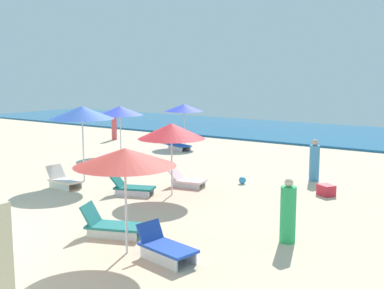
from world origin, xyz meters
TOP-DOWN VIEW (x-y plane):
  - ocean at (0.00, 24.52)m, footprint 60.00×10.95m
  - umbrella_0 at (-5.27, 11.38)m, footprint 2.27×2.27m
  - umbrella_1 at (3.85, 1.99)m, footprint 2.20×2.20m
  - lounge_chair_1_0 at (2.73, 2.64)m, footprint 1.64×1.17m
  - lounge_chair_1_1 at (4.76, 2.19)m, footprint 1.42×0.85m
  - umbrella_2 at (1.56, 6.58)m, footprint 2.16×2.16m
  - lounge_chair_2_0 at (0.44, 5.86)m, footprint 1.54×1.08m
  - lounge_chair_2_1 at (1.26, 7.79)m, footprint 1.36×0.88m
  - umbrella_3 at (-4.36, 15.38)m, footprint 2.09×2.09m
  - lounge_chair_3_0 at (-3.77, 14.02)m, footprint 1.53×1.00m
  - lounge_chair_3_1 at (-5.87, 15.84)m, footprint 1.52×1.03m
  - umbrella_4 at (-2.19, 6.23)m, footprint 2.29×2.29m
  - lounge_chair_4_0 at (-2.10, 5.21)m, footprint 1.29×0.69m
  - beachgoer_1 at (4.57, 11.23)m, footprint 0.50×0.50m
  - beachgoer_2 at (-9.20, 14.94)m, footprint 0.42×0.42m
  - beachgoer_3 at (6.44, 4.67)m, footprint 0.46×0.46m
  - cooler_box_0 at (5.69, 9.39)m, footprint 0.64×0.60m
  - beach_ball_1 at (2.66, 9.28)m, footprint 0.26×0.26m
  - beach_ball_2 at (-4.38, 8.24)m, footprint 0.24×0.24m

SIDE VIEW (x-z plane):
  - ocean at x=0.00m, z-range 0.00..0.12m
  - beach_ball_2 at x=-4.38m, z-range 0.00..0.24m
  - beach_ball_1 at x=2.66m, z-range 0.00..0.26m
  - cooler_box_0 at x=5.69m, z-range 0.00..0.35m
  - lounge_chair_2_1 at x=1.26m, z-range -0.07..0.54m
  - lounge_chair_2_0 at x=0.44m, z-range -0.10..0.58m
  - lounge_chair_3_1 at x=-5.87m, z-range -0.09..0.59m
  - lounge_chair_1_0 at x=2.73m, z-range -0.12..0.63m
  - lounge_chair_3_0 at x=-3.77m, z-range -0.09..0.61m
  - lounge_chair_4_0 at x=-2.10m, z-range -0.10..0.64m
  - lounge_chair_1_1 at x=4.76m, z-range -0.08..0.64m
  - beachgoer_3 at x=6.44m, z-range -0.06..1.46m
  - beachgoer_1 at x=4.57m, z-range -0.06..1.48m
  - beachgoer_2 at x=-9.20m, z-range -0.03..1.58m
  - umbrella_3 at x=-4.36m, z-range 0.94..3.22m
  - umbrella_2 at x=1.56m, z-range 0.92..3.26m
  - umbrella_0 at x=-5.27m, z-range 0.96..3.30m
  - umbrella_1 at x=3.85m, z-range 0.97..3.31m
  - umbrella_4 at x=-2.19m, z-range 1.15..3.90m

